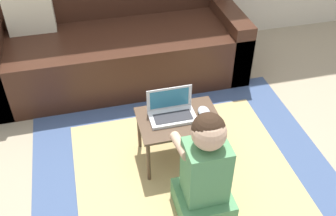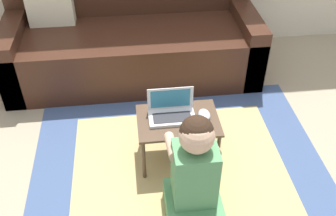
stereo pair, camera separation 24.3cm
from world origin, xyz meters
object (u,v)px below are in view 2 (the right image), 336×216
at_px(laptop_desk, 178,125).
at_px(person_seated, 194,174).
at_px(computer_mouse, 204,115).
at_px(couch, 132,42).
at_px(laptop, 171,113).

height_order(laptop_desk, person_seated, person_seated).
xyz_separation_m(laptop_desk, computer_mouse, (0.16, 0.00, 0.06)).
xyz_separation_m(couch, person_seated, (0.27, -1.54, 0.04)).
xyz_separation_m(laptop, person_seated, (0.06, -0.48, -0.04)).
xyz_separation_m(laptop_desk, person_seated, (0.03, -0.44, 0.04)).
bearing_deg(computer_mouse, person_seated, -107.26).
distance_m(couch, laptop, 1.08).
height_order(laptop_desk, laptop, laptop).
distance_m(computer_mouse, person_seated, 0.47).
height_order(laptop, person_seated, person_seated).
xyz_separation_m(laptop, computer_mouse, (0.20, -0.03, -0.01)).
relative_size(computer_mouse, person_seated, 0.15).
height_order(couch, computer_mouse, couch).
relative_size(laptop_desk, person_seated, 0.71).
height_order(couch, laptop, couch).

